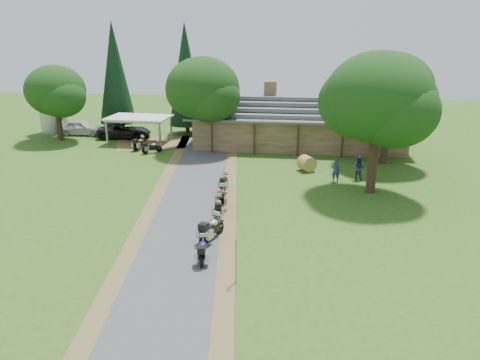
# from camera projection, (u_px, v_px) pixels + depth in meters

# --- Properties ---
(ground) EXTENTS (120.00, 120.00, 0.00)m
(ground) POSITION_uv_depth(u_px,v_px,m) (180.00, 242.00, 25.56)
(ground) COLOR #305518
(ground) RESTS_ON ground
(driveway) EXTENTS (51.95, 51.95, 0.00)m
(driveway) POSITION_uv_depth(u_px,v_px,m) (188.00, 214.00, 29.40)
(driveway) COLOR #444446
(driveway) RESTS_ON ground
(lodge) EXTENTS (21.40, 9.40, 4.90)m
(lodge) POSITION_uv_depth(u_px,v_px,m) (299.00, 121.00, 46.69)
(lodge) COLOR brown
(lodge) RESTS_ON ground
(silo) EXTENTS (3.19, 3.19, 5.94)m
(silo) POSITION_uv_depth(u_px,v_px,m) (52.00, 106.00, 52.36)
(silo) COLOR gray
(silo) RESTS_ON ground
(carport) EXTENTS (6.36, 4.39, 2.68)m
(carport) POSITION_uv_depth(u_px,v_px,m) (140.00, 130.00, 47.95)
(carport) COLOR silver
(carport) RESTS_ON ground
(car_white_sedan) EXTENTS (2.94, 6.32, 2.06)m
(car_white_sedan) POSITION_uv_depth(u_px,v_px,m) (81.00, 126.00, 51.64)
(car_white_sedan) COLOR silver
(car_white_sedan) RESTS_ON ground
(car_dark_suv) EXTENTS (3.43, 6.39, 2.33)m
(car_dark_suv) POSITION_uv_depth(u_px,v_px,m) (124.00, 127.00, 50.03)
(car_dark_suv) COLOR black
(car_dark_suv) RESTS_ON ground
(motorcycle_row_a) EXTENTS (0.85, 1.87, 1.24)m
(motorcycle_row_a) POSITION_uv_depth(u_px,v_px,m) (202.00, 249.00, 23.29)
(motorcycle_row_a) COLOR navy
(motorcycle_row_a) RESTS_ON ground
(motorcycle_row_b) EXTENTS (1.37, 2.21, 1.44)m
(motorcycle_row_b) POSITION_uv_depth(u_px,v_px,m) (212.00, 227.00, 25.61)
(motorcycle_row_b) COLOR #A5A9AD
(motorcycle_row_b) RESTS_ON ground
(motorcycle_row_c) EXTENTS (0.93, 2.02, 1.33)m
(motorcycle_row_c) POSITION_uv_depth(u_px,v_px,m) (218.00, 207.00, 28.81)
(motorcycle_row_c) COLOR #CE8903
(motorcycle_row_c) RESTS_ON ground
(motorcycle_row_d) EXTENTS (0.82, 2.08, 1.40)m
(motorcycle_row_d) POSITION_uv_depth(u_px,v_px,m) (222.00, 196.00, 30.51)
(motorcycle_row_d) COLOR #BF320E
(motorcycle_row_d) RESTS_ON ground
(motorcycle_row_e) EXTENTS (0.60, 1.83, 1.25)m
(motorcycle_row_e) POSITION_uv_depth(u_px,v_px,m) (224.00, 182.00, 33.74)
(motorcycle_row_e) COLOR black
(motorcycle_row_e) RESTS_ON ground
(motorcycle_carport_a) EXTENTS (1.04, 2.02, 1.32)m
(motorcycle_carport_a) POSITION_uv_depth(u_px,v_px,m) (140.00, 143.00, 45.31)
(motorcycle_carport_a) COLOR gold
(motorcycle_carport_a) RESTS_ON ground
(motorcycle_carport_b) EXTENTS (1.74, 1.56, 1.21)m
(motorcycle_carport_b) POSITION_uv_depth(u_px,v_px,m) (152.00, 147.00, 43.99)
(motorcycle_carport_b) COLOR slate
(motorcycle_carport_b) RESTS_ON ground
(person_a) EXTENTS (0.62, 0.47, 2.10)m
(person_a) POSITION_uv_depth(u_px,v_px,m) (336.00, 169.00, 35.43)
(person_a) COLOR navy
(person_a) RESTS_ON ground
(person_b) EXTENTS (0.77, 0.70, 2.22)m
(person_b) POSITION_uv_depth(u_px,v_px,m) (359.00, 166.00, 35.93)
(person_b) COLOR navy
(person_b) RESTS_ON ground
(hay_bale) EXTENTS (1.67, 1.63, 1.26)m
(hay_bale) POSITION_uv_depth(u_px,v_px,m) (307.00, 163.00, 38.35)
(hay_bale) COLOR olive
(hay_bale) RESTS_ON ground
(sign_post) EXTENTS (0.39, 0.06, 2.16)m
(sign_post) POSITION_uv_depth(u_px,v_px,m) (236.00, 261.00, 21.10)
(sign_post) COLOR gray
(sign_post) RESTS_ON ground
(oak_lodge_left) EXTENTS (6.92, 6.92, 9.51)m
(oak_lodge_left) POSITION_uv_depth(u_px,v_px,m) (203.00, 101.00, 43.82)
(oak_lodge_left) COLOR #113610
(oak_lodge_left) RESTS_ON ground
(oak_lodge_right) EXTENTS (7.03, 7.03, 10.44)m
(oak_lodge_right) POSITION_uv_depth(u_px,v_px,m) (389.00, 103.00, 39.24)
(oak_lodge_right) COLOR #113610
(oak_lodge_right) RESTS_ON ground
(oak_driveway) EXTENTS (7.28, 7.28, 10.88)m
(oak_driveway) POSITION_uv_depth(u_px,v_px,m) (377.00, 117.00, 31.79)
(oak_driveway) COLOR #113610
(oak_driveway) RESTS_ON ground
(oak_silo) EXTENTS (6.06, 6.06, 8.41)m
(oak_silo) POSITION_uv_depth(u_px,v_px,m) (57.00, 100.00, 48.08)
(oak_silo) COLOR #113610
(oak_silo) RESTS_ON ground
(cedar_near) EXTENTS (3.97, 3.97, 12.04)m
(cedar_near) POSITION_uv_depth(u_px,v_px,m) (186.00, 79.00, 50.76)
(cedar_near) COLOR black
(cedar_near) RESTS_ON ground
(cedar_far) EXTENTS (4.02, 4.02, 12.19)m
(cedar_far) POSITION_uv_depth(u_px,v_px,m) (115.00, 77.00, 51.93)
(cedar_far) COLOR black
(cedar_far) RESTS_ON ground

